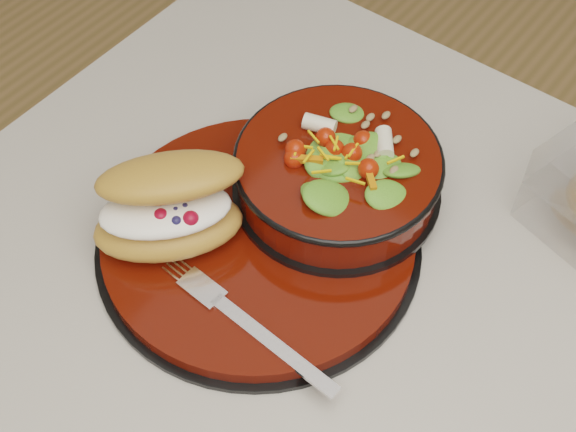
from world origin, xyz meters
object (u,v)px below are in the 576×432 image
Objects in this scene: salad_bowl at (338,169)px; croissant at (170,208)px; dinner_plate at (259,239)px; fork at (251,327)px.

salad_bowl reaches higher than croissant.
salad_bowl is at bearing 71.58° from dinner_plate.
fork is at bearing -63.72° from croissant.
croissant is 0.13m from fork.
croissant is (-0.06, -0.05, 0.05)m from dinner_plate.
croissant is 0.94× the size of fork.
dinner_plate is 0.10m from salad_bowl.
fork is (0.12, -0.03, -0.04)m from croissant.
dinner_plate is 1.77× the size of fork.
salad_bowl is at bearing 8.61° from croissant.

